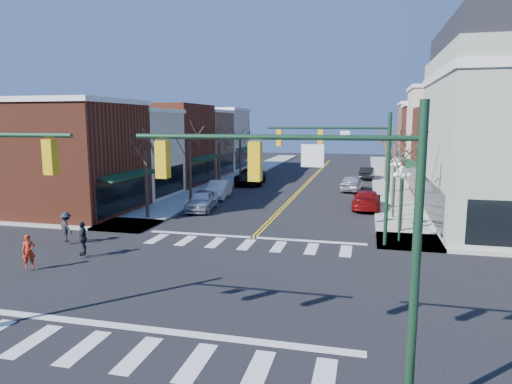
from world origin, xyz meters
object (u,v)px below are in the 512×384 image
Objects in this scene: lamppost_midblock at (395,177)px; pedestrian_red_a at (29,251)px; pedestrian_dark_b at (66,227)px; car_left_near at (202,200)px; car_left_far at (250,177)px; lamppost_corner at (401,191)px; car_right_near at (367,200)px; car_right_far at (367,173)px; pedestrian_dark_a at (83,238)px; car_right_mid at (352,183)px; car_left_mid at (218,190)px.

lamppost_midblock is 22.81m from pedestrian_red_a.
car_left_near is at bearing -80.59° from pedestrian_dark_b.
car_left_far reaches higher than car_left_near.
car_left_near is at bearing 155.66° from lamppost_corner.
car_right_near is at bearing 10.47° from car_left_near.
car_left_far is 26.25m from pedestrian_dark_b.
pedestrian_red_a is 0.92× the size of pedestrian_dark_b.
car_right_far is 2.62× the size of pedestrian_dark_b.
pedestrian_red_a is at bearing -53.17° from pedestrian_dark_a.
car_left_far is 11.09m from car_right_mid.
car_left_near is 2.70× the size of pedestrian_dark_a.
pedestrian_red_a reaches higher than car_left_mid.
lamppost_midblock is at bearing -5.11° from car_left_near.
car_left_mid reaches higher than car_right_far.
pedestrian_dark_b reaches higher than car_right_mid.
lamppost_midblock is 21.13m from pedestrian_dark_b.
car_right_mid is at bearing 104.13° from lamppost_midblock.
lamppost_corner is 2.55× the size of pedestrian_dark_a.
car_left_mid is 2.80× the size of pedestrian_dark_b.
car_right_mid reaches higher than car_right_near.
car_right_mid is at bearing 44.12° from car_left_near.
car_left_mid is 2.74× the size of pedestrian_dark_a.
car_left_near is 11.59m from pedestrian_dark_b.
car_right_mid is at bearing -92.76° from pedestrian_dark_b.
pedestrian_dark_a is (-0.90, -18.64, 0.23)m from car_left_mid.
car_left_far is at bearing 123.33° from lamppost_corner.
pedestrian_dark_b reaches higher than pedestrian_red_a.
car_left_mid is (-14.60, 12.09, -2.20)m from lamppost_corner.
car_right_near is at bearing 113.31° from pedestrian_dark_a.
car_right_mid is at bearing -17.14° from car_left_far.
lamppost_corner is at bearing 105.63° from car_right_mid.
lamppost_corner is 0.91× the size of car_right_mid.
car_right_mid is 1.10× the size of car_right_far.
pedestrian_red_a is at bearing -100.61° from car_left_far.
car_left_mid is at bearing 159.06° from lamppost_midblock.
car_right_near is 1.18× the size of car_right_far.
lamppost_corner is 6.50m from lamppost_midblock.
car_right_mid is at bearing 99.45° from lamppost_corner.
lamppost_corner is at bearing -136.65° from pedestrian_dark_b.
lamppost_corner reaches higher than car_right_mid.
pedestrian_dark_a reaches higher than car_left_far.
pedestrian_red_a is at bearing -151.82° from lamppost_corner.
car_left_far is (-0.06, 15.05, 0.07)m from car_left_near.
car_right_near is (12.20, 3.56, -0.04)m from car_left_near.
car_right_near is (12.80, -2.19, -0.02)m from car_left_mid.
lamppost_corner is 25.68m from car_left_far.
lamppost_corner is 16.94m from pedestrian_dark_a.
lamppost_corner is 1.00× the size of car_right_far.
lamppost_midblock is 1.00× the size of car_right_far.
lamppost_corner is 10.30m from car_right_near.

